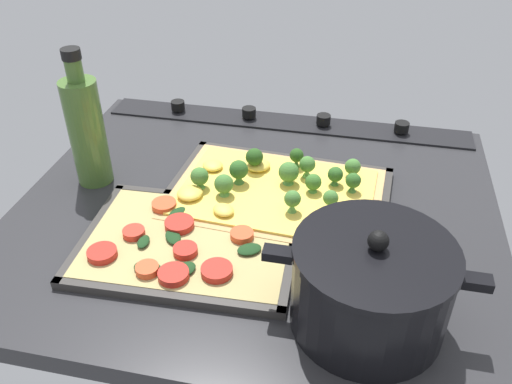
# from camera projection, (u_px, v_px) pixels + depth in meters

# --- Properties ---
(ground_plane) EXTENTS (0.76, 0.66, 0.03)m
(ground_plane) POSITION_uv_depth(u_px,v_px,m) (255.00, 216.00, 0.86)
(ground_plane) COLOR #28282B
(stove_control_panel) EXTENTS (0.73, 0.07, 0.03)m
(stove_control_panel) POSITION_uv_depth(u_px,v_px,m) (286.00, 121.00, 1.08)
(stove_control_panel) COLOR black
(stove_control_panel) RESTS_ON ground_plane
(baking_tray_front) EXTENTS (0.37, 0.27, 0.01)m
(baking_tray_front) POSITION_uv_depth(u_px,v_px,m) (276.00, 198.00, 0.86)
(baking_tray_front) COLOR #33302D
(baking_tray_front) RESTS_ON ground_plane
(broccoli_pizza) EXTENTS (0.34, 0.25, 0.05)m
(broccoli_pizza) POSITION_uv_depth(u_px,v_px,m) (275.00, 190.00, 0.86)
(broccoli_pizza) COLOR tan
(broccoli_pizza) RESTS_ON baking_tray_front
(baking_tray_back) EXTENTS (0.32, 0.24, 0.01)m
(baking_tray_back) POSITION_uv_depth(u_px,v_px,m) (189.00, 245.00, 0.77)
(baking_tray_back) COLOR #33302D
(baking_tray_back) RESTS_ON ground_plane
(veggie_pizza_back) EXTENTS (0.29, 0.21, 0.02)m
(veggie_pizza_back) POSITION_uv_depth(u_px,v_px,m) (186.00, 243.00, 0.76)
(veggie_pizza_back) COLOR tan
(veggie_pizza_back) RESTS_ON baking_tray_back
(cooking_pot) EXTENTS (0.26, 0.19, 0.14)m
(cooking_pot) POSITION_uv_depth(u_px,v_px,m) (371.00, 286.00, 0.63)
(cooking_pot) COLOR black
(cooking_pot) RESTS_ON ground_plane
(oil_bottle) EXTENTS (0.06, 0.06, 0.23)m
(oil_bottle) POSITION_uv_depth(u_px,v_px,m) (86.00, 129.00, 0.86)
(oil_bottle) COLOR #476B2D
(oil_bottle) RESTS_ON ground_plane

